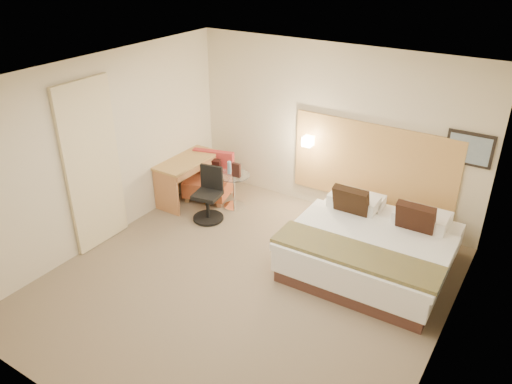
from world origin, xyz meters
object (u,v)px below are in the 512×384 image
Objects in this scene: desk at (189,168)px; bed at (372,247)px; side_table at (234,189)px; desk_chair at (209,199)px; lounge_chair at (210,180)px.

bed is at bearing -3.71° from desk.
desk_chair reaches higher than side_table.
desk reaches higher than side_table.
side_table is at bearing 77.45° from desk_chair.
desk_chair is (-0.12, -0.53, 0.03)m from side_table.
bed reaches higher than desk_chair.
desk is 0.80m from desk_chair.
desk is at bearing 152.90° from desk_chair.
bed reaches higher than side_table.
desk_chair reaches higher than lounge_chair.
desk is (-0.22, -0.28, 0.28)m from lounge_chair.
lounge_chair is 0.58m from side_table.
lounge_chair is at bearing 51.30° from desk.
desk is (-3.35, 0.22, 0.26)m from bed.
bed reaches higher than desk.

